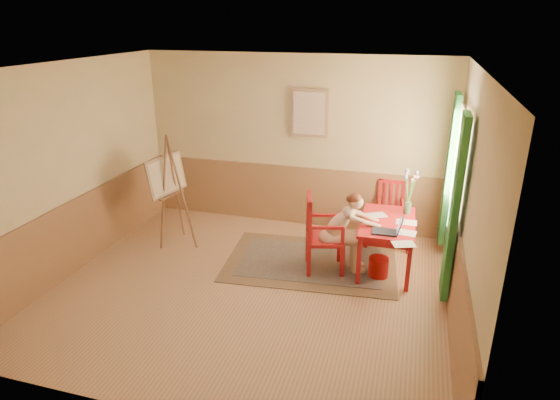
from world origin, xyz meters
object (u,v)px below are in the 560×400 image
(chair_left, at_px, (321,234))
(laptop, at_px, (390,230))
(figure, at_px, (343,229))
(easel, at_px, (168,180))
(table, at_px, (387,227))
(chair_back, at_px, (390,211))

(chair_left, xyz_separation_m, laptop, (0.91, -0.09, 0.22))
(chair_left, height_order, figure, figure)
(laptop, bearing_deg, chair_left, 174.08)
(figure, xyz_separation_m, easel, (-2.69, 0.18, 0.39))
(chair_left, relative_size, figure, 0.96)
(table, distance_m, easel, 3.28)
(chair_left, bearing_deg, figure, 11.71)
(chair_back, distance_m, laptop, 1.46)
(table, height_order, figure, figure)
(easel, bearing_deg, chair_back, 18.68)
(table, height_order, chair_left, chair_left)
(chair_back, relative_size, figure, 0.81)
(laptop, relative_size, easel, 0.22)
(chair_left, relative_size, easel, 0.64)
(table, xyz_separation_m, laptop, (0.05, -0.39, 0.14))
(figure, bearing_deg, easel, 176.17)
(chair_left, bearing_deg, chair_back, 57.89)
(chair_left, xyz_separation_m, chair_back, (0.84, 1.34, -0.09))
(chair_back, height_order, figure, figure)
(figure, xyz_separation_m, laptop, (0.61, -0.15, 0.14))
(table, bearing_deg, chair_back, 91.12)
(chair_left, relative_size, chair_back, 1.19)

